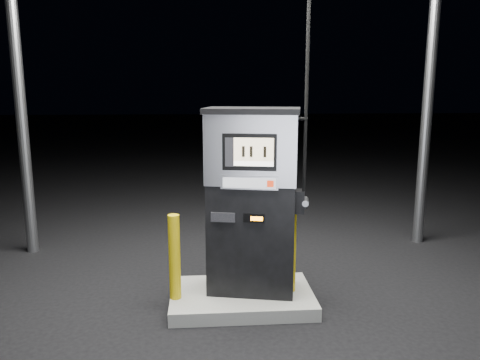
{
  "coord_description": "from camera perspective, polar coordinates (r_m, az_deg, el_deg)",
  "views": [
    {
      "loc": [
        -0.41,
        -4.95,
        2.42
      ],
      "look_at": [
        -0.02,
        0.0,
        1.44
      ],
      "focal_mm": 35.0,
      "sensor_mm": 36.0,
      "label": 1
    }
  ],
  "objects": [
    {
      "name": "bollard_right",
      "position": [
        5.35,
        6.19,
        -8.75
      ],
      "size": [
        0.16,
        0.16,
        0.91
      ],
      "primitive_type": "cylinder",
      "rotation": [
        0.0,
        0.0,
        0.36
      ],
      "color": "#C7A90B",
      "rests_on": "pump_island"
    },
    {
      "name": "pump_island",
      "position": [
        5.49,
        0.22,
        -14.15
      ],
      "size": [
        1.6,
        1.0,
        0.15
      ],
      "primitive_type": "cube",
      "color": "slate",
      "rests_on": "ground"
    },
    {
      "name": "ground",
      "position": [
        5.52,
        0.22,
        -14.85
      ],
      "size": [
        80.0,
        80.0,
        0.0
      ],
      "primitive_type": "plane",
      "color": "black",
      "rests_on": "ground"
    },
    {
      "name": "fuel_dispenser",
      "position": [
        5.18,
        1.53,
        -2.36
      ],
      "size": [
        1.19,
        0.81,
        4.28
      ],
      "rotation": [
        0.0,
        0.0,
        -0.21
      ],
      "color": "black",
      "rests_on": "pump_island"
    },
    {
      "name": "bollard_left",
      "position": [
        5.18,
        -7.98,
        -9.29
      ],
      "size": [
        0.15,
        0.15,
        0.94
      ],
      "primitive_type": "cylinder",
      "rotation": [
        0.0,
        0.0,
        -0.27
      ],
      "color": "#C7A90B",
      "rests_on": "pump_island"
    }
  ]
}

